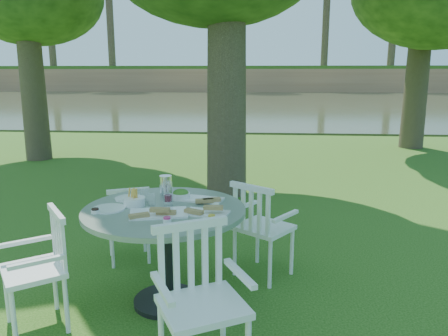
{
  "coord_description": "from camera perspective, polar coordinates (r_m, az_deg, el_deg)",
  "views": [
    {
      "loc": [
        0.4,
        -4.61,
        1.91
      ],
      "look_at": [
        0.0,
        0.2,
        0.85
      ],
      "focal_mm": 35.0,
      "sensor_mm": 36.0,
      "label": 1
    }
  ],
  "objects": [
    {
      "name": "chair_se",
      "position": [
        2.85,
        -3.52,
        -15.48
      ],
      "size": [
        0.66,
        0.64,
        0.99
      ],
      "rotation": [
        0.0,
        0.0,
        0.48
      ],
      "color": "white",
      "rests_on": "ground"
    },
    {
      "name": "river",
      "position": [
        27.68,
        3.92,
        8.43
      ],
      "size": [
        100.0,
        28.0,
        0.12
      ],
      "primitive_type": "cube",
      "color": "#323821",
      "rests_on": "ground"
    },
    {
      "name": "chair_ne",
      "position": [
        4.08,
        4.48,
        -7.21
      ],
      "size": [
        0.64,
        0.63,
        0.93
      ],
      "rotation": [
        0.0,
        0.0,
        -3.77
      ],
      "color": "white",
      "rests_on": "ground"
    },
    {
      "name": "chair_sw",
      "position": [
        3.62,
        -22.34,
        -11.08
      ],
      "size": [
        0.61,
        0.62,
        0.9
      ],
      "rotation": [
        0.0,
        0.0,
        -0.92
      ],
      "color": "white",
      "rests_on": "ground"
    },
    {
      "name": "chair_nw",
      "position": [
        4.52,
        -12.33,
        -6.47
      ],
      "size": [
        0.52,
        0.51,
        0.81
      ],
      "rotation": [
        0.0,
        0.0,
        -2.76
      ],
      "color": "white",
      "rests_on": "ground"
    },
    {
      "name": "far_bank",
      "position": [
        46.04,
        4.79,
        19.03
      ],
      "size": [
        100.0,
        18.0,
        15.2
      ],
      "color": "#9F6B4A",
      "rests_on": "ground"
    },
    {
      "name": "ground",
      "position": [
        5.01,
        -0.19,
        -10.04
      ],
      "size": [
        140.0,
        140.0,
        0.0
      ],
      "primitive_type": "plane",
      "color": "#1B430D",
      "rests_on": "ground"
    },
    {
      "name": "table",
      "position": [
        3.63,
        -7.72,
        -7.85
      ],
      "size": [
        1.32,
        1.32,
        0.84
      ],
      "color": "black",
      "rests_on": "ground"
    },
    {
      "name": "tableware",
      "position": [
        3.64,
        -8.28,
        -4.18
      ],
      "size": [
        1.11,
        0.75,
        0.21
      ],
      "color": "white",
      "rests_on": "table"
    }
  ]
}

